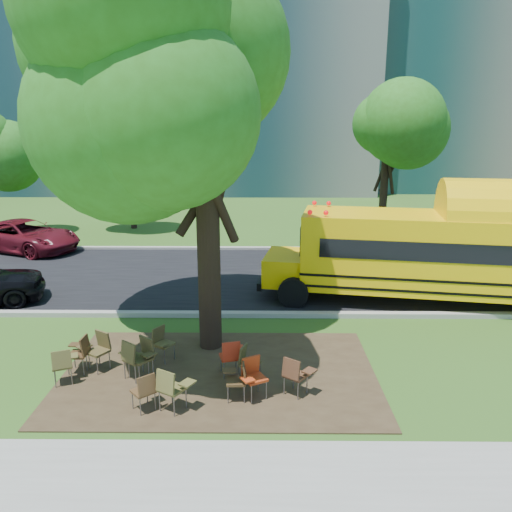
{
  "coord_description": "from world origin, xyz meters",
  "views": [
    {
      "loc": [
        1.92,
        -10.69,
        5.42
      ],
      "look_at": [
        1.79,
        3.03,
        1.83
      ],
      "focal_mm": 35.0,
      "sensor_mm": 36.0,
      "label": 1
    }
  ],
  "objects_px": {
    "chair_9": "(98,347)",
    "chair_11": "(231,354)",
    "main_tree": "(205,91)",
    "chair_5": "(252,374)",
    "chair_3": "(142,353)",
    "bg_car_red": "(25,236)",
    "chair_8": "(80,350)",
    "chair_1": "(135,356)",
    "chair_12": "(248,360)",
    "chair_7": "(296,373)",
    "chair_6": "(239,377)",
    "chair_0": "(63,363)",
    "chair_10": "(162,341)",
    "school_bus": "(471,255)",
    "chair_2": "(145,388)",
    "chair_4": "(171,386)"
  },
  "relations": [
    {
      "from": "chair_9",
      "to": "chair_11",
      "type": "height_order",
      "value": "chair_9"
    },
    {
      "from": "main_tree",
      "to": "chair_11",
      "type": "bearing_deg",
      "value": -68.34
    },
    {
      "from": "chair_5",
      "to": "chair_11",
      "type": "relative_size",
      "value": 1.0
    },
    {
      "from": "chair_3",
      "to": "bg_car_red",
      "type": "xyz_separation_m",
      "value": [
        -7.82,
        11.42,
        0.12
      ]
    },
    {
      "from": "chair_5",
      "to": "chair_8",
      "type": "distance_m",
      "value": 4.03
    },
    {
      "from": "chair_5",
      "to": "chair_8",
      "type": "bearing_deg",
      "value": -44.7
    },
    {
      "from": "chair_1",
      "to": "bg_car_red",
      "type": "xyz_separation_m",
      "value": [
        -7.7,
        11.56,
        0.12
      ]
    },
    {
      "from": "main_tree",
      "to": "chair_12",
      "type": "height_order",
      "value": "main_tree"
    },
    {
      "from": "chair_5",
      "to": "chair_7",
      "type": "relative_size",
      "value": 1.01
    },
    {
      "from": "chair_7",
      "to": "chair_11",
      "type": "bearing_deg",
      "value": -174.38
    },
    {
      "from": "chair_1",
      "to": "chair_11",
      "type": "height_order",
      "value": "chair_1"
    },
    {
      "from": "bg_car_red",
      "to": "chair_11",
      "type": "bearing_deg",
      "value": -116.69
    },
    {
      "from": "chair_6",
      "to": "chair_0",
      "type": "bearing_deg",
      "value": 79.14
    },
    {
      "from": "chair_6",
      "to": "chair_10",
      "type": "relative_size",
      "value": 0.99
    },
    {
      "from": "chair_5",
      "to": "chair_7",
      "type": "height_order",
      "value": "chair_5"
    },
    {
      "from": "chair_0",
      "to": "bg_car_red",
      "type": "relative_size",
      "value": 0.17
    },
    {
      "from": "school_bus",
      "to": "chair_10",
      "type": "height_order",
      "value": "school_bus"
    },
    {
      "from": "chair_1",
      "to": "chair_8",
      "type": "bearing_deg",
      "value": -158.64
    },
    {
      "from": "chair_7",
      "to": "bg_car_red",
      "type": "bearing_deg",
      "value": 169.99
    },
    {
      "from": "school_bus",
      "to": "chair_6",
      "type": "bearing_deg",
      "value": -130.7
    },
    {
      "from": "chair_1",
      "to": "chair_7",
      "type": "relative_size",
      "value": 1.07
    },
    {
      "from": "chair_12",
      "to": "chair_1",
      "type": "bearing_deg",
      "value": -71.23
    },
    {
      "from": "chair_6",
      "to": "chair_8",
      "type": "height_order",
      "value": "chair_8"
    },
    {
      "from": "chair_10",
      "to": "bg_car_red",
      "type": "relative_size",
      "value": 0.17
    },
    {
      "from": "chair_8",
      "to": "chair_0",
      "type": "bearing_deg",
      "value": 165.61
    },
    {
      "from": "main_tree",
      "to": "chair_7",
      "type": "distance_m",
      "value": 6.43
    },
    {
      "from": "main_tree",
      "to": "chair_6",
      "type": "bearing_deg",
      "value": -72.16
    },
    {
      "from": "chair_1",
      "to": "chair_3",
      "type": "xyz_separation_m",
      "value": [
        0.12,
        0.14,
        0.0
      ]
    },
    {
      "from": "main_tree",
      "to": "chair_6",
      "type": "height_order",
      "value": "main_tree"
    },
    {
      "from": "chair_1",
      "to": "chair_10",
      "type": "relative_size",
      "value": 1.11
    },
    {
      "from": "chair_5",
      "to": "chair_9",
      "type": "relative_size",
      "value": 0.96
    },
    {
      "from": "chair_0",
      "to": "chair_3",
      "type": "bearing_deg",
      "value": -11.4
    },
    {
      "from": "chair_2",
      "to": "main_tree",
      "type": "bearing_deg",
      "value": 30.88
    },
    {
      "from": "chair_5",
      "to": "chair_10",
      "type": "relative_size",
      "value": 1.04
    },
    {
      "from": "chair_3",
      "to": "chair_9",
      "type": "distance_m",
      "value": 1.14
    },
    {
      "from": "main_tree",
      "to": "chair_7",
      "type": "relative_size",
      "value": 11.23
    },
    {
      "from": "chair_0",
      "to": "chair_8",
      "type": "bearing_deg",
      "value": 49.75
    },
    {
      "from": "chair_5",
      "to": "chair_12",
      "type": "height_order",
      "value": "chair_5"
    },
    {
      "from": "main_tree",
      "to": "bg_car_red",
      "type": "relative_size",
      "value": 1.94
    },
    {
      "from": "chair_0",
      "to": "chair_6",
      "type": "relative_size",
      "value": 1.01
    },
    {
      "from": "school_bus",
      "to": "chair_6",
      "type": "distance_m",
      "value": 8.89
    },
    {
      "from": "chair_0",
      "to": "chair_3",
      "type": "xyz_separation_m",
      "value": [
        1.61,
        0.33,
        0.06
      ]
    },
    {
      "from": "chair_0",
      "to": "chair_3",
      "type": "height_order",
      "value": "chair_3"
    },
    {
      "from": "chair_2",
      "to": "chair_10",
      "type": "height_order",
      "value": "chair_10"
    },
    {
      "from": "chair_3",
      "to": "chair_11",
      "type": "xyz_separation_m",
      "value": [
        1.97,
        0.08,
        -0.04
      ]
    },
    {
      "from": "chair_0",
      "to": "bg_car_red",
      "type": "distance_m",
      "value": 13.29
    },
    {
      "from": "chair_0",
      "to": "chair_11",
      "type": "bearing_deg",
      "value": -16.5
    },
    {
      "from": "chair_7",
      "to": "chair_3",
      "type": "bearing_deg",
      "value": -155.46
    },
    {
      "from": "chair_1",
      "to": "chair_4",
      "type": "xyz_separation_m",
      "value": [
        1.02,
        -1.25,
        -0.01
      ]
    },
    {
      "from": "chair_7",
      "to": "chair_11",
      "type": "distance_m",
      "value": 1.6
    }
  ]
}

